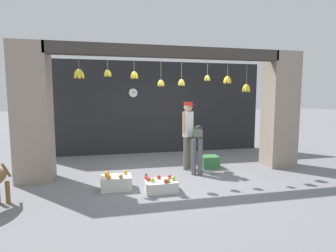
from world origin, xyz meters
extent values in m
plane|color=slate|center=(0.00, 0.00, 0.00)|extent=(60.00, 60.00, 0.00)
cube|color=#232326|center=(0.00, 2.58, 1.42)|extent=(7.04, 0.12, 2.84)
cube|color=gray|center=(-2.87, 0.30, 1.42)|extent=(0.70, 0.60, 2.84)
cube|color=gray|center=(2.87, 0.30, 1.42)|extent=(0.70, 0.60, 2.84)
cube|color=#3D3833|center=(0.00, 0.12, 2.72)|extent=(5.14, 0.24, 0.24)
cylinder|color=#B2AD99|center=(-1.91, 0.17, 2.46)|extent=(0.01, 0.01, 0.28)
ellipsoid|color=yellow|center=(-1.86, 0.17, 2.22)|extent=(0.14, 0.07, 0.21)
ellipsoid|color=yellow|center=(-1.91, 0.22, 2.22)|extent=(0.07, 0.14, 0.21)
ellipsoid|color=yellow|center=(-1.97, 0.17, 2.22)|extent=(0.14, 0.07, 0.21)
ellipsoid|color=yellow|center=(-1.91, 0.11, 2.22)|extent=(0.07, 0.14, 0.21)
cylinder|color=#B2AD99|center=(-1.34, 0.11, 2.45)|extent=(0.01, 0.01, 0.29)
ellipsoid|color=yellow|center=(-1.30, 0.11, 2.24)|extent=(0.10, 0.06, 0.16)
ellipsoid|color=yellow|center=(-1.32, 0.14, 2.24)|extent=(0.08, 0.10, 0.16)
ellipsoid|color=yellow|center=(-1.36, 0.14, 2.24)|extent=(0.08, 0.10, 0.16)
ellipsoid|color=yellow|center=(-1.38, 0.11, 2.24)|extent=(0.10, 0.06, 0.16)
ellipsoid|color=yellow|center=(-1.36, 0.07, 2.24)|extent=(0.08, 0.10, 0.16)
ellipsoid|color=yellow|center=(-1.32, 0.07, 2.24)|extent=(0.08, 0.10, 0.16)
cylinder|color=#B2AD99|center=(-0.79, 0.12, 2.44)|extent=(0.01, 0.01, 0.31)
ellipsoid|color=yellow|center=(-0.75, 0.12, 2.21)|extent=(0.11, 0.06, 0.17)
ellipsoid|color=yellow|center=(-0.76, 0.16, 2.21)|extent=(0.10, 0.10, 0.18)
ellipsoid|color=yellow|center=(-0.80, 0.16, 2.21)|extent=(0.07, 0.11, 0.18)
ellipsoid|color=yellow|center=(-0.83, 0.14, 2.21)|extent=(0.11, 0.08, 0.18)
ellipsoid|color=yellow|center=(-0.83, 0.10, 2.21)|extent=(0.11, 0.08, 0.18)
ellipsoid|color=yellow|center=(-0.80, 0.08, 2.21)|extent=(0.07, 0.11, 0.18)
ellipsoid|color=yellow|center=(-0.76, 0.09, 2.21)|extent=(0.10, 0.10, 0.18)
cylinder|color=#B2AD99|center=(-0.22, 0.09, 2.36)|extent=(0.01, 0.01, 0.48)
ellipsoid|color=yellow|center=(-0.18, 0.09, 2.05)|extent=(0.10, 0.06, 0.16)
ellipsoid|color=yellow|center=(-0.20, 0.12, 2.05)|extent=(0.09, 0.09, 0.17)
ellipsoid|color=yellow|center=(-0.23, 0.12, 2.05)|extent=(0.07, 0.10, 0.16)
ellipsoid|color=yellow|center=(-0.26, 0.10, 2.05)|extent=(0.10, 0.08, 0.16)
ellipsoid|color=yellow|center=(-0.26, 0.07, 2.05)|extent=(0.10, 0.08, 0.16)
ellipsoid|color=yellow|center=(-0.23, 0.05, 2.05)|extent=(0.07, 0.10, 0.16)
ellipsoid|color=yellow|center=(-0.20, 0.06, 2.05)|extent=(0.09, 0.09, 0.17)
cylinder|color=#B2AD99|center=(0.24, 0.09, 2.37)|extent=(0.01, 0.01, 0.46)
ellipsoid|color=yellow|center=(0.28, 0.09, 2.07)|extent=(0.10, 0.06, 0.16)
ellipsoid|color=yellow|center=(0.26, 0.12, 2.07)|extent=(0.08, 0.10, 0.17)
ellipsoid|color=yellow|center=(0.22, 0.12, 2.07)|extent=(0.08, 0.10, 0.17)
ellipsoid|color=yellow|center=(0.20, 0.09, 2.07)|extent=(0.10, 0.06, 0.16)
ellipsoid|color=yellow|center=(0.22, 0.05, 2.07)|extent=(0.08, 0.10, 0.17)
ellipsoid|color=yellow|center=(0.26, 0.05, 2.07)|extent=(0.08, 0.10, 0.17)
cylinder|color=#B2AD99|center=(0.85, 0.12, 2.42)|extent=(0.01, 0.01, 0.36)
ellipsoid|color=yellow|center=(0.89, 0.12, 2.18)|extent=(0.10, 0.05, 0.15)
ellipsoid|color=yellow|center=(0.85, 0.16, 2.18)|extent=(0.05, 0.10, 0.15)
ellipsoid|color=yellow|center=(0.82, 0.12, 2.18)|extent=(0.10, 0.05, 0.15)
ellipsoid|color=yellow|center=(0.85, 0.09, 2.18)|extent=(0.05, 0.10, 0.15)
cylinder|color=#B2AD99|center=(1.35, 0.12, 2.41)|extent=(0.01, 0.01, 0.37)
ellipsoid|color=yellow|center=(1.39, 0.12, 2.14)|extent=(0.12, 0.07, 0.19)
ellipsoid|color=yellow|center=(1.38, 0.16, 2.14)|extent=(0.11, 0.11, 0.20)
ellipsoid|color=yellow|center=(1.34, 0.17, 2.14)|extent=(0.08, 0.12, 0.19)
ellipsoid|color=yellow|center=(1.30, 0.14, 2.14)|extent=(0.12, 0.09, 0.20)
ellipsoid|color=yellow|center=(1.30, 0.10, 2.14)|extent=(0.12, 0.09, 0.20)
ellipsoid|color=yellow|center=(1.34, 0.08, 2.14)|extent=(0.08, 0.12, 0.19)
ellipsoid|color=yellow|center=(1.38, 0.09, 2.14)|extent=(0.11, 0.11, 0.20)
cylinder|color=#B2AD99|center=(1.84, 0.15, 2.32)|extent=(0.01, 0.01, 0.55)
ellipsoid|color=yellow|center=(1.89, 0.15, 1.96)|extent=(0.14, 0.07, 0.21)
ellipsoid|color=yellow|center=(1.87, 0.20, 1.96)|extent=(0.11, 0.13, 0.22)
ellipsoid|color=yellow|center=(1.82, 0.20, 1.96)|extent=(0.11, 0.13, 0.22)
ellipsoid|color=yellow|center=(1.79, 0.15, 1.96)|extent=(0.14, 0.07, 0.21)
ellipsoid|color=yellow|center=(1.82, 0.11, 1.96)|extent=(0.11, 0.13, 0.22)
ellipsoid|color=yellow|center=(1.87, 0.11, 1.96)|extent=(0.11, 0.13, 0.22)
cylinder|color=brown|center=(-2.99, -0.91, 0.19)|extent=(0.07, 0.07, 0.37)
cylinder|color=brown|center=(-3.04, -0.77, 0.53)|extent=(0.10, 0.22, 0.29)
cylinder|color=#6B665B|center=(0.57, 0.49, 0.40)|extent=(0.11, 0.11, 0.80)
cylinder|color=#6B665B|center=(0.45, 0.42, 0.40)|extent=(0.11, 0.11, 0.80)
cube|color=white|center=(0.51, 0.45, 1.10)|extent=(0.26, 0.24, 0.60)
cylinder|color=tan|center=(0.63, 0.52, 1.14)|extent=(0.06, 0.06, 0.53)
cylinder|color=tan|center=(0.38, 0.39, 1.14)|extent=(0.06, 0.06, 0.53)
sphere|color=tan|center=(0.51, 0.45, 1.51)|extent=(0.21, 0.21, 0.21)
cylinder|color=red|center=(0.51, 0.45, 1.60)|extent=(0.21, 0.21, 0.07)
cube|color=red|center=(0.56, 0.36, 1.56)|extent=(0.21, 0.18, 0.01)
cylinder|color=#56565B|center=(0.51, -0.02, 0.41)|extent=(0.11, 0.11, 0.81)
cylinder|color=#56565B|center=(0.64, -0.07, 0.41)|extent=(0.11, 0.11, 0.81)
cube|color=#4C5B4C|center=(0.68, 0.21, 0.89)|extent=(0.42, 0.64, 0.31)
sphere|color=black|center=(0.81, 0.56, 0.96)|extent=(0.20, 0.20, 0.20)
cube|color=silver|center=(-1.22, -0.60, 0.13)|extent=(0.57, 0.40, 0.25)
sphere|color=orange|center=(-1.05, -0.50, 0.29)|extent=(0.08, 0.08, 0.08)
sphere|color=orange|center=(-1.36, -0.76, 0.29)|extent=(0.08, 0.08, 0.08)
sphere|color=orange|center=(-1.40, -0.61, 0.29)|extent=(0.08, 0.08, 0.08)
sphere|color=orange|center=(-1.14, -0.74, 0.29)|extent=(0.08, 0.08, 0.08)
sphere|color=orange|center=(-1.40, -0.48, 0.29)|extent=(0.08, 0.08, 0.08)
sphere|color=orange|center=(-1.39, -0.51, 0.29)|extent=(0.08, 0.08, 0.08)
cube|color=silver|center=(-0.42, -0.90, 0.10)|extent=(0.58, 0.42, 0.20)
sphere|color=red|center=(-0.64, -0.86, 0.24)|extent=(0.08, 0.08, 0.08)
sphere|color=red|center=(-0.23, -0.80, 0.24)|extent=(0.08, 0.08, 0.08)
sphere|color=#99B238|center=(-0.30, -1.01, 0.24)|extent=(0.08, 0.08, 0.08)
sphere|color=#99B238|center=(-0.18, -0.92, 0.24)|extent=(0.08, 0.08, 0.08)
sphere|color=#99B238|center=(-0.57, -0.93, 0.24)|extent=(0.08, 0.08, 0.08)
sphere|color=red|center=(-0.35, -1.04, 0.24)|extent=(0.08, 0.08, 0.08)
sphere|color=red|center=(-0.67, -0.76, 0.24)|extent=(0.08, 0.08, 0.08)
sphere|color=red|center=(-0.43, -0.78, 0.24)|extent=(0.08, 0.08, 0.08)
cube|color=#387A42|center=(1.08, 0.48, 0.15)|extent=(0.43, 0.36, 0.29)
cylinder|color=#38934C|center=(-0.64, -0.50, 0.10)|extent=(0.07, 0.07, 0.20)
cylinder|color=black|center=(-0.64, -0.50, 0.22)|extent=(0.04, 0.04, 0.02)
cylinder|color=black|center=(-0.62, 2.51, 1.88)|extent=(0.27, 0.01, 0.27)
cylinder|color=white|center=(-0.62, 2.50, 1.88)|extent=(0.26, 0.02, 0.26)
cube|color=black|center=(-0.62, 2.48, 1.91)|extent=(0.01, 0.01, 0.07)
cube|color=black|center=(-0.58, 2.48, 1.88)|extent=(0.10, 0.01, 0.01)
camera|label=1|loc=(-1.29, -5.54, 1.75)|focal=28.00mm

